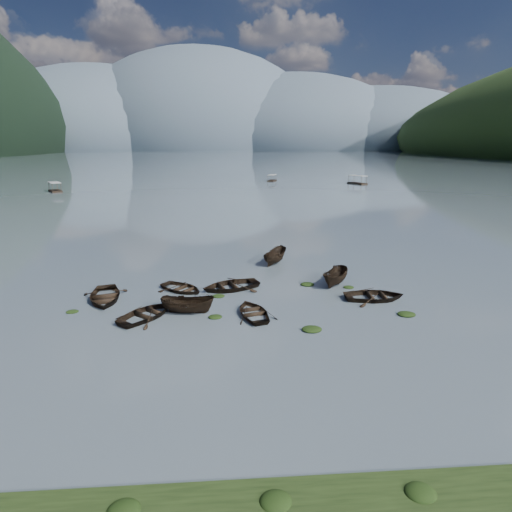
{
  "coord_description": "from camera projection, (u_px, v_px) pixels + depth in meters",
  "views": [
    {
      "loc": [
        -2.39,
        -22.56,
        11.73
      ],
      "look_at": [
        0.0,
        12.0,
        2.0
      ],
      "focal_mm": 28.0,
      "sensor_mm": 36.0,
      "label": 1
    }
  ],
  "objects": [
    {
      "name": "rowboat_7",
      "position": [
        231.0,
        289.0,
        33.55
      ],
      "size": [
        5.79,
        4.97,
        1.01
      ],
      "primitive_type": "imported",
      "rotation": [
        0.0,
        0.0,
        5.07
      ],
      "color": "black",
      "rests_on": "ground"
    },
    {
      "name": "ground_plane",
      "position": [
        269.0,
        338.0,
        25.0
      ],
      "size": [
        2400.0,
        2400.0,
        0.0
      ],
      "primitive_type": "plane",
      "color": "#546069"
    },
    {
      "name": "haze_mtn_a",
      "position": [
        110.0,
        150.0,
        872.13
      ],
      "size": [
        520.0,
        520.0,
        280.0
      ],
      "primitive_type": "ellipsoid",
      "color": "#475666",
      "rests_on": "ground"
    },
    {
      "name": "weed_clump_0",
      "position": [
        215.0,
        318.0,
        27.99
      ],
      "size": [
        0.98,
        0.8,
        0.21
      ],
      "primitive_type": "ellipsoid",
      "color": "black",
      "rests_on": "ground"
    },
    {
      "name": "weed_clump_2",
      "position": [
        312.0,
        330.0,
        26.06
      ],
      "size": [
        1.33,
        1.06,
        0.29
      ],
      "primitive_type": "ellipsoid",
      "color": "black",
      "rests_on": "ground"
    },
    {
      "name": "rowboat_5",
      "position": [
        335.0,
        284.0,
        34.65
      ],
      "size": [
        3.62,
        4.27,
        1.59
      ],
      "primitive_type": "imported",
      "rotation": [
        0.0,
        0.0,
        -0.6
      ],
      "color": "black",
      "rests_on": "ground"
    },
    {
      "name": "pontoon_right",
      "position": [
        357.0,
        184.0,
        122.09
      ],
      "size": [
        5.09,
        6.87,
        2.43
      ],
      "primitive_type": null,
      "rotation": [
        0.0,
        0.0,
        0.44
      ],
      "color": "black",
      "rests_on": "ground"
    },
    {
      "name": "rowboat_4",
      "position": [
        374.0,
        299.0,
        31.27
      ],
      "size": [
        4.76,
        3.46,
        0.97
      ],
      "primitive_type": "imported",
      "rotation": [
        0.0,
        0.0,
        1.55
      ],
      "color": "black",
      "rests_on": "ground"
    },
    {
      "name": "weed_clump_6",
      "position": [
        219.0,
        297.0,
        31.83
      ],
      "size": [
        1.0,
        0.83,
        0.21
      ],
      "primitive_type": "ellipsoid",
      "color": "black",
      "rests_on": "ground"
    },
    {
      "name": "weed_clump_3",
      "position": [
        349.0,
        288.0,
        33.79
      ],
      "size": [
        0.91,
        0.77,
        0.2
      ],
      "primitive_type": "ellipsoid",
      "color": "black",
      "rests_on": "ground"
    },
    {
      "name": "pontoon_left",
      "position": [
        56.0,
        192.0,
        102.45
      ],
      "size": [
        5.15,
        6.27,
        2.25
      ],
      "primitive_type": null,
      "rotation": [
        0.0,
        0.0,
        0.55
      ],
      "color": "black",
      "rests_on": "ground"
    },
    {
      "name": "weed_clump_5",
      "position": [
        72.0,
        312.0,
        28.88
      ],
      "size": [
        0.9,
        0.73,
        0.19
      ],
      "primitive_type": "ellipsoid",
      "color": "black",
      "rests_on": "ground"
    },
    {
      "name": "weed_clump_7",
      "position": [
        307.0,
        285.0,
        34.43
      ],
      "size": [
        1.19,
        0.95,
        0.26
      ],
      "primitive_type": "ellipsoid",
      "color": "black",
      "rests_on": "ground"
    },
    {
      "name": "rowboat_8",
      "position": [
        275.0,
        263.0,
        40.98
      ],
      "size": [
        3.41,
        4.41,
        1.61
      ],
      "primitive_type": "imported",
      "rotation": [
        0.0,
        0.0,
        2.63
      ],
      "color": "black",
      "rests_on": "ground"
    },
    {
      "name": "rowboat_2",
      "position": [
        188.0,
        313.0,
        28.82
      ],
      "size": [
        4.12,
        2.07,
        1.52
      ],
      "primitive_type": "imported",
      "rotation": [
        0.0,
        0.0,
        1.42
      ],
      "color": "black",
      "rests_on": "ground"
    },
    {
      "name": "rowboat_1",
      "position": [
        147.0,
        317.0,
        28.05
      ],
      "size": [
        5.18,
        5.39,
        0.91
      ],
      "primitive_type": "imported",
      "rotation": [
        0.0,
        0.0,
        2.47
      ],
      "color": "black",
      "rests_on": "ground"
    },
    {
      "name": "weed_clump_1",
      "position": [
        178.0,
        301.0,
        31.02
      ],
      "size": [
        0.98,
        0.79,
        0.22
      ],
      "primitive_type": "ellipsoid",
      "color": "black",
      "rests_on": "ground"
    },
    {
      "name": "pontoon_centre",
      "position": [
        272.0,
        181.0,
        131.76
      ],
      "size": [
        3.74,
        5.57,
        1.97
      ],
      "primitive_type": null,
      "rotation": [
        0.0,
        0.0,
        -0.34
      ],
      "color": "black",
      "rests_on": "ground"
    },
    {
      "name": "haze_mtn_b",
      "position": [
        201.0,
        150.0,
        885.43
      ],
      "size": [
        520.0,
        520.0,
        340.0
      ],
      "primitive_type": "ellipsoid",
      "color": "#475666",
      "rests_on": "ground"
    },
    {
      "name": "haze_mtn_d",
      "position": [
        369.0,
        150.0,
        910.7
      ],
      "size": [
        520.0,
        520.0,
        220.0
      ],
      "primitive_type": "ellipsoid",
      "color": "#475666",
      "rests_on": "ground"
    },
    {
      "name": "haze_mtn_c",
      "position": [
        291.0,
        150.0,
        898.73
      ],
      "size": [
        520.0,
        520.0,
        260.0
      ],
      "primitive_type": "ellipsoid",
      "color": "#475666",
      "rests_on": "ground"
    },
    {
      "name": "weed_clump_4",
      "position": [
        406.0,
        315.0,
        28.38
      ],
      "size": [
        1.3,
        1.03,
        0.27
      ],
      "primitive_type": "ellipsoid",
      "color": "black",
      "rests_on": "ground"
    },
    {
      "name": "rowboat_3",
      "position": [
        253.0,
        315.0,
        28.46
      ],
      "size": [
        3.74,
        4.57,
        0.83
      ],
      "primitive_type": "imported",
      "rotation": [
        0.0,
        0.0,
        3.39
      ],
      "color": "black",
      "rests_on": "ground"
    },
    {
      "name": "rowboat_6",
      "position": [
        182.0,
        291.0,
        33.14
      ],
      "size": [
        4.94,
        4.74,
        0.83
      ],
      "primitive_type": "imported",
      "rotation": [
        0.0,
        0.0,
        0.91
      ],
      "color": "black",
      "rests_on": "ground"
    },
    {
      "name": "rowboat_0",
      "position": [
        105.0,
        300.0,
        31.15
      ],
      "size": [
        4.51,
        5.55,
        1.01
      ],
      "primitive_type": "imported",
      "rotation": [
        0.0,
        0.0,
        0.23
      ],
      "color": "black",
      "rests_on": "ground"
    }
  ]
}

